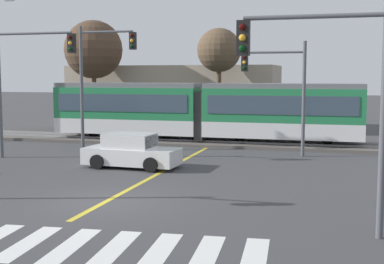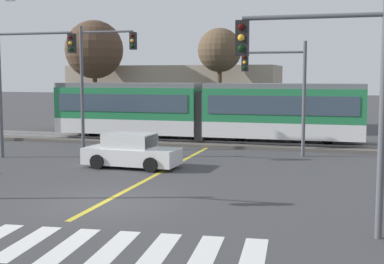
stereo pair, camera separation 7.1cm
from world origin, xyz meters
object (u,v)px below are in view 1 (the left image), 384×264
Objects in this scene: traffic_light_far_left at (98,69)px; bare_tree_west at (219,51)px; light_rail_tram at (203,109)px; traffic_light_far_right at (282,82)px; bare_tree_far_west at (94,50)px; sedan_crossing at (131,152)px; traffic_light_near_right at (332,80)px; traffic_light_mid_left at (24,71)px.

traffic_light_far_left is 0.91× the size of bare_tree_west.
light_rail_tram is 6.46m from traffic_light_far_right.
bare_tree_west is (9.32, 0.29, -0.18)m from bare_tree_far_west.
bare_tree_west is at bearing 92.80° from light_rail_tram.
traffic_light_far_left is 1.16× the size of traffic_light_far_right.
traffic_light_near_right is (8.65, -7.99, 3.26)m from sedan_crossing.
traffic_light_mid_left is (-6.88, -8.05, 2.25)m from light_rail_tram.
light_rail_tram is 4.33× the size of sedan_crossing.
sedan_crossing is (-0.93, -9.03, -1.35)m from light_rail_tram.
bare_tree_west is (-0.27, 5.42, 3.69)m from light_rail_tram.
sedan_crossing is at bearing -138.02° from traffic_light_far_right.
traffic_light_far_right is 12.72m from traffic_light_mid_left.
bare_tree_west is at bearing 87.36° from sedan_crossing.
traffic_light_far_left is at bearing 56.67° from traffic_light_mid_left.
sedan_crossing is 8.60m from traffic_light_far_right.
bare_tree_far_west is (-8.66, 14.16, 5.23)m from sedan_crossing.
traffic_light_mid_left is at bearing -159.77° from traffic_light_far_right.
traffic_light_near_right reaches higher than light_rail_tram.
sedan_crossing is at bearing -92.64° from bare_tree_west.
sedan_crossing is at bearing -9.41° from traffic_light_mid_left.
bare_tree_far_west is (-9.59, 5.13, 3.88)m from light_rail_tram.
bare_tree_far_west reaches higher than light_rail_tram.
bare_tree_far_west is at bearing -178.23° from bare_tree_west.
traffic_light_far_left is at bearing -113.43° from bare_tree_west.
traffic_light_far_right is 17.21m from bare_tree_far_west.
light_rail_tram is 10.82m from traffic_light_mid_left.
light_rail_tram is at bearing 44.89° from traffic_light_far_left.
traffic_light_near_right is at bearing -42.74° from sedan_crossing.
traffic_light_far_right reaches higher than light_rail_tram.
bare_tree_west reaches higher than traffic_light_mid_left.
traffic_light_near_right is at bearing -65.62° from light_rail_tram.
sedan_crossing is 0.58× the size of bare_tree_west.
sedan_crossing is 0.71× the size of traffic_light_near_right.
traffic_light_near_right is at bearing -52.01° from bare_tree_far_west.
traffic_light_far_right is (5.05, -3.65, 1.69)m from light_rail_tram.
traffic_light_near_right is (7.72, -17.02, 1.91)m from light_rail_tram.
light_rail_tram is at bearing 114.38° from traffic_light_near_right.
traffic_light_far_right is at bearing 20.23° from traffic_light_mid_left.
traffic_light_mid_left is at bearing -116.16° from bare_tree_west.
traffic_light_near_right is 0.82× the size of bare_tree_west.
bare_tree_far_west is 9.33m from bare_tree_west.
traffic_light_mid_left is at bearing -123.33° from traffic_light_far_left.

